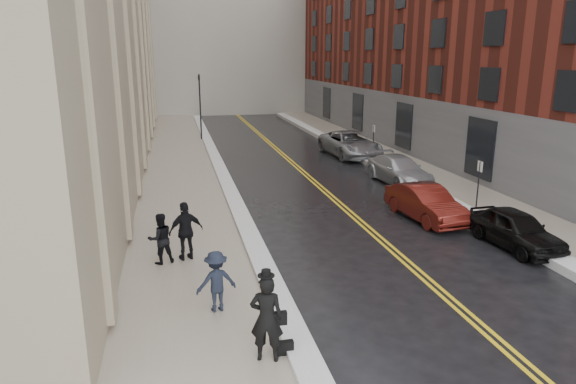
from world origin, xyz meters
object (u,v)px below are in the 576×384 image
car_black (515,229)px  pedestrian_a (160,239)px  pedestrian_main (267,318)px  car_silver_near (399,170)px  car_silver_far (350,144)px  pedestrian_c (186,231)px  car_maroon (425,203)px  pedestrian_b (216,281)px

car_black → pedestrian_a: (-12.11, 0.84, 0.30)m
car_black → pedestrian_a: pedestrian_a is taller
car_black → pedestrian_main: (-9.80, -5.18, 0.46)m
car_silver_near → car_silver_far: car_silver_far is taller
car_black → pedestrian_c: 11.36m
car_maroon → pedestrian_c: (-9.70, -2.59, 0.40)m
pedestrian_b → car_silver_near: bearing=-141.9°
pedestrian_main → pedestrian_c: (-1.51, 6.18, -0.02)m
car_black → pedestrian_b: size_ratio=2.43×
car_silver_far → pedestrian_a: 20.60m
car_silver_near → pedestrian_b: bearing=-135.6°
car_black → car_maroon: (-1.60, 3.58, 0.04)m
car_silver_near → car_black: bearing=-94.9°
car_silver_far → pedestrian_b: bearing=-122.2°
car_black → car_silver_near: size_ratio=0.81×
car_black → pedestrian_main: bearing=-155.2°
pedestrian_a → pedestrian_b: 3.82m
car_silver_far → pedestrian_main: pedestrian_main is taller
pedestrian_main → pedestrian_c: size_ratio=1.02×
car_black → pedestrian_c: size_ratio=2.05×
car_silver_near → pedestrian_a: pedestrian_a is taller
pedestrian_a → pedestrian_b: (1.45, -3.53, -0.02)m
car_maroon → pedestrian_c: pedestrian_c is taller
pedestrian_a → pedestrian_b: pedestrian_a is taller
car_black → pedestrian_c: bearing=171.8°
car_silver_far → pedestrian_main: size_ratio=3.02×
car_silver_far → pedestrian_c: (-11.30, -16.50, 0.29)m
car_silver_near → pedestrian_b: size_ratio=3.02×
pedestrian_main → car_black: bearing=-135.4°
car_maroon → pedestrian_main: 12.01m
car_maroon → car_silver_far: 14.00m
pedestrian_b → pedestrian_c: size_ratio=0.84×
car_maroon → pedestrian_a: 10.87m
pedestrian_main → pedestrian_b: pedestrian_main is taller
car_black → pedestrian_a: bearing=172.9°
car_maroon → pedestrian_main: size_ratio=2.19×
car_black → pedestrian_main: 11.09m
pedestrian_b → car_maroon: bearing=-156.5°
car_silver_near → pedestrian_main: pedestrian_main is taller
car_black → pedestrian_a: size_ratio=2.39×
car_maroon → pedestrian_main: (-8.20, -8.76, 0.42)m
car_silver_far → pedestrian_a: size_ratio=3.60×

